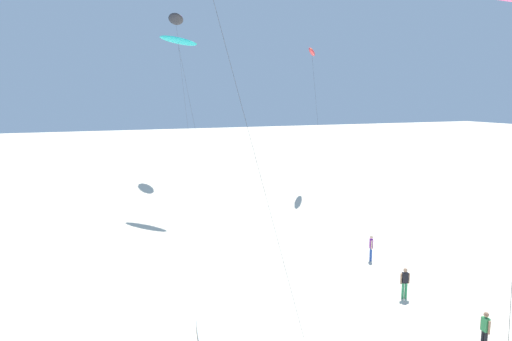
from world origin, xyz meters
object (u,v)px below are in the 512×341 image
grounded_kite_0 (212,339)px  person_foreground_walker (405,282)px  flying_kite_1 (176,19)px  person_mid_field (371,247)px  flying_kite_2 (312,52)px  person_near_right (485,330)px  flying_kite_4 (178,41)px

grounded_kite_0 → person_foreground_walker: size_ratio=3.88×
flying_kite_1 → person_mid_field: 41.22m
flying_kite_2 → person_near_right: (-9.61, -32.60, -14.16)m
person_foreground_walker → person_mid_field: size_ratio=0.99×
flying_kite_1 → flying_kite_2: flying_kite_1 is taller
person_foreground_walker → flying_kite_2: bearing=71.2°
flying_kite_4 → grounded_kite_0: bearing=-100.1°
grounded_kite_0 → person_mid_field: 13.55m
flying_kite_2 → grounded_kite_0: size_ratio=2.45×
person_mid_field → person_near_right: bearing=-101.1°
flying_kite_4 → person_foreground_walker: 28.66m
flying_kite_4 → person_near_right: bearing=-78.8°
flying_kite_4 → person_foreground_walker: flying_kite_4 is taller
flying_kite_2 → person_mid_field: 27.23m
person_near_right → person_mid_field: size_ratio=1.03×
flying_kite_1 → flying_kite_4: bearing=-102.1°
flying_kite_4 → person_near_right: size_ratio=9.40×
flying_kite_1 → grounded_kite_0: flying_kite_1 is taller
flying_kite_2 → flying_kite_4: flying_kite_4 is taller
flying_kite_2 → grounded_kite_0: flying_kite_2 is taller
person_near_right → grounded_kite_0: bearing=154.4°
grounded_kite_0 → person_near_right: bearing=-25.6°
flying_kite_2 → person_foreground_walker: 32.15m
flying_kite_1 → person_foreground_walker: size_ratio=12.63×
grounded_kite_0 → person_mid_field: person_mid_field is taller
person_foreground_walker → flying_kite_4: bearing=104.3°
person_mid_field → flying_kite_1: bearing=96.5°
flying_kite_2 → flying_kite_4: (-15.42, -3.28, 0.17)m
flying_kite_2 → flying_kite_1: bearing=129.1°
flying_kite_1 → flying_kite_2: (11.65, -14.35, -4.83)m
flying_kite_1 → person_near_right: size_ratio=12.13×
flying_kite_1 → person_near_right: bearing=-87.5°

